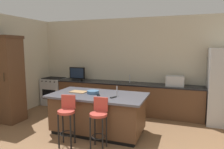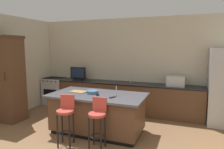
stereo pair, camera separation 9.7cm
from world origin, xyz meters
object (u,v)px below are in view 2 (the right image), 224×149
object	(u,v)px
kitchen_island	(98,113)
tv_remote	(112,97)
range_oven	(55,91)
cabinet_tower	(9,77)
bar_stool_left	(66,115)
bar_stool_right	(98,118)
tv_monitor	(78,74)
fruit_bowl	(93,92)
cutting_board	(78,92)
cell_phone	(98,95)
microwave	(176,81)

from	to	relation	value
kitchen_island	tv_remote	bearing A→B (deg)	-22.82
range_oven	cabinet_tower	xyz separation A→B (m)	(-0.13, -1.78, 0.71)
kitchen_island	cabinet_tower	size ratio (longest dim) A/B	0.96
cabinet_tower	tv_remote	bearing A→B (deg)	-0.76
bar_stool_left	bar_stool_right	world-z (taller)	bar_stool_left
range_oven	tv_monitor	bearing A→B (deg)	-3.09
cabinet_tower	tv_monitor	world-z (taller)	cabinet_tower
fruit_bowl	cutting_board	distance (m)	0.39
tv_remote	cutting_board	size ratio (longest dim) A/B	0.44
bar_stool_left	tv_monitor	bearing A→B (deg)	101.80
tv_monitor	fruit_bowl	distance (m)	2.03
cabinet_tower	tv_monitor	bearing A→B (deg)	58.32
kitchen_island	cell_phone	world-z (taller)	cell_phone
microwave	bar_stool_left	distance (m)	3.14
kitchen_island	range_oven	world-z (taller)	range_oven
cabinet_tower	tv_monitor	size ratio (longest dim) A/B	4.25
kitchen_island	fruit_bowl	bearing A→B (deg)	168.61
kitchen_island	tv_remote	world-z (taller)	tv_remote
bar_stool_left	tv_remote	world-z (taller)	bar_stool_left
cabinet_tower	cell_phone	bearing A→B (deg)	1.20
bar_stool_right	cutting_board	bearing A→B (deg)	134.78
fruit_bowl	cutting_board	size ratio (longest dim) A/B	0.71
kitchen_island	cell_phone	bearing A→B (deg)	-63.47
microwave	cell_phone	bearing A→B (deg)	-131.87
bar_stool_right	fruit_bowl	xyz separation A→B (m)	(-0.47, 0.73, 0.34)
cutting_board	microwave	bearing A→B (deg)	36.89
microwave	cutting_board	bearing A→B (deg)	-143.11
range_oven	cell_phone	size ratio (longest dim) A/B	6.17
tv_monitor	bar_stool_left	size ratio (longest dim) A/B	0.53
microwave	bar_stool_right	bearing A→B (deg)	-118.51
kitchen_island	cutting_board	world-z (taller)	cutting_board
kitchen_island	microwave	xyz separation A→B (m)	(1.60, 1.64, 0.58)
range_oven	tv_monitor	xyz separation A→B (m)	(0.94, -0.05, 0.64)
microwave	tv_remote	bearing A→B (deg)	-122.50
bar_stool_right	kitchen_island	bearing A→B (deg)	110.73
bar_stool_left	bar_stool_right	size ratio (longest dim) A/B	1.02
cabinet_tower	cutting_board	bearing A→B (deg)	5.44
cabinet_tower	tv_remote	xyz separation A→B (m)	(2.94, -0.04, -0.26)
bar_stool_right	tv_monitor	bearing A→B (deg)	123.37
tv_monitor	bar_stool_left	distance (m)	2.68
microwave	cabinet_tower	bearing A→B (deg)	-156.49
bar_stool_right	cutting_board	world-z (taller)	bar_stool_right
tv_monitor	cutting_board	xyz separation A→B (m)	(0.91, -1.55, -0.19)
range_oven	tv_remote	xyz separation A→B (m)	(2.81, -1.82, 0.45)
cabinet_tower	cutting_board	size ratio (longest dim) A/B	5.88
tv_monitor	cell_phone	distance (m)	2.25
microwave	cutting_board	size ratio (longest dim) A/B	1.25
range_oven	bar_stool_right	distance (m)	3.58
tv_monitor	cell_phone	size ratio (longest dim) A/B	3.55
bar_stool_right	cell_phone	distance (m)	0.74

